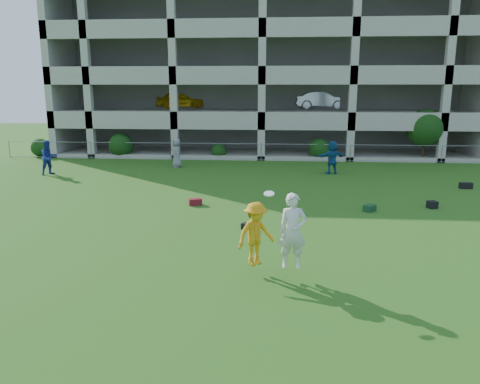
# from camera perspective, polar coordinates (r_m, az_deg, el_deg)

# --- Properties ---
(ground) EXTENTS (100.00, 100.00, 0.00)m
(ground) POSITION_cam_1_polar(r_m,az_deg,el_deg) (13.76, -0.40, -8.48)
(ground) COLOR #235114
(ground) RESTS_ON ground
(bystander_a) EXTENTS (1.19, 1.21, 1.97)m
(bystander_a) POSITION_cam_1_polar(r_m,az_deg,el_deg) (29.13, -22.29, 3.91)
(bystander_a) COLOR navy
(bystander_a) RESTS_ON ground
(bystander_c) EXTENTS (0.91, 1.05, 1.82)m
(bystander_c) POSITION_cam_1_polar(r_m,az_deg,el_deg) (29.68, -7.73, 4.75)
(bystander_c) COLOR gray
(bystander_c) RESTS_ON ground
(bystander_d) EXTENTS (1.88, 1.17, 1.93)m
(bystander_d) POSITION_cam_1_polar(r_m,az_deg,el_deg) (27.65, 11.16, 4.16)
(bystander_d) COLOR navy
(bystander_d) RESTS_ON ground
(bag_red_a) EXTENTS (0.62, 0.46, 0.28)m
(bag_red_a) POSITION_cam_1_polar(r_m,az_deg,el_deg) (20.15, -5.47, -1.21)
(bag_red_a) COLOR #540E15
(bag_red_a) RESTS_ON ground
(bag_black_b) EXTENTS (0.47, 0.41, 0.22)m
(bag_black_b) POSITION_cam_1_polar(r_m,az_deg,el_deg) (16.69, 0.89, -4.22)
(bag_black_b) COLOR black
(bag_black_b) RESTS_ON ground
(bag_green_c) EXTENTS (0.59, 0.61, 0.26)m
(bag_green_c) POSITION_cam_1_polar(r_m,az_deg,el_deg) (19.81, 15.52, -1.90)
(bag_green_c) COLOR #14381D
(bag_green_c) RESTS_ON ground
(crate_d) EXTENTS (0.45, 0.45, 0.30)m
(crate_d) POSITION_cam_1_polar(r_m,az_deg,el_deg) (21.15, 22.39, -1.44)
(crate_d) COLOR black
(crate_d) RESTS_ON ground
(bag_black_e) EXTENTS (0.61, 0.31, 0.30)m
(bag_black_e) POSITION_cam_1_polar(r_m,az_deg,el_deg) (25.88, 25.83, 0.70)
(bag_black_e) COLOR black
(bag_black_e) RESTS_ON ground
(frisbee_contest) EXTENTS (1.99, 1.20, 2.10)m
(frisbee_contest) POSITION_cam_1_polar(r_m,az_deg,el_deg) (12.42, 3.50, -4.99)
(frisbee_contest) COLOR orange
(frisbee_contest) RESTS_ON ground
(parking_garage) EXTENTS (30.00, 14.00, 12.00)m
(parking_garage) POSITION_cam_1_polar(r_m,az_deg,el_deg) (40.50, 3.13, 14.20)
(parking_garage) COLOR #9E998C
(parking_garage) RESTS_ON ground
(fence) EXTENTS (36.06, 0.06, 1.20)m
(fence) POSITION_cam_1_polar(r_m,az_deg,el_deg) (32.10, 2.59, 4.92)
(fence) COLOR gray
(fence) RESTS_ON ground
(shrub_row) EXTENTS (34.38, 2.52, 3.50)m
(shrub_row) POSITION_cam_1_polar(r_m,az_deg,el_deg) (32.84, 10.73, 6.46)
(shrub_row) COLOR #163D11
(shrub_row) RESTS_ON ground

